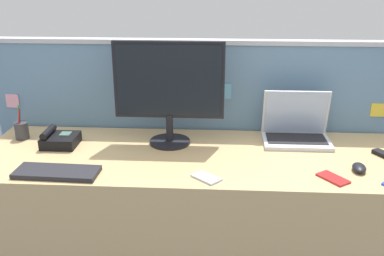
{
  "coord_description": "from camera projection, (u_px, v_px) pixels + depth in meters",
  "views": [
    {
      "loc": [
        0.12,
        -1.98,
        1.59
      ],
      "look_at": [
        0.0,
        0.05,
        0.84
      ],
      "focal_mm": 41.44,
      "sensor_mm": 36.0,
      "label": 1
    }
  ],
  "objects": [
    {
      "name": "desk",
      "position": [
        191.0,
        218.0,
        2.28
      ],
      "size": [
        2.09,
        0.7,
        0.72
      ],
      "primitive_type": "cube",
      "color": "tan",
      "rests_on": "ground_plane"
    },
    {
      "name": "cubicle_divider",
      "position": [
        196.0,
        145.0,
        2.56
      ],
      "size": [
        2.26,
        0.08,
        1.22
      ],
      "color": "#6084A3",
      "rests_on": "ground_plane"
    },
    {
      "name": "desktop_monitor",
      "position": [
        169.0,
        86.0,
        2.2
      ],
      "size": [
        0.55,
        0.21,
        0.53
      ],
      "color": "black",
      "rests_on": "desk"
    },
    {
      "name": "laptop",
      "position": [
        296.0,
        128.0,
        2.31
      ],
      "size": [
        0.34,
        0.23,
        0.26
      ],
      "color": "silver",
      "rests_on": "desk"
    },
    {
      "name": "desk_phone",
      "position": [
        59.0,
        140.0,
        2.26
      ],
      "size": [
        0.17,
        0.16,
        0.09
      ],
      "color": "black",
      "rests_on": "desk"
    },
    {
      "name": "keyboard_main",
      "position": [
        57.0,
        172.0,
        1.95
      ],
      "size": [
        0.37,
        0.15,
        0.02
      ],
      "primitive_type": "cube",
      "rotation": [
        0.0,
        0.0,
        -0.04
      ],
      "color": "#232328",
      "rests_on": "desk"
    },
    {
      "name": "computer_mouse_right_hand",
      "position": [
        359.0,
        168.0,
        1.98
      ],
      "size": [
        0.07,
        0.11,
        0.03
      ],
      "primitive_type": "ellipsoid",
      "rotation": [
        0.0,
        0.0,
        -0.16
      ],
      "color": "black",
      "rests_on": "desk"
    },
    {
      "name": "pen_cup",
      "position": [
        22.0,
        130.0,
        2.34
      ],
      "size": [
        0.07,
        0.07,
        0.19
      ],
      "color": "#333338",
      "rests_on": "desk"
    },
    {
      "name": "cell_phone_red_case",
      "position": [
        333.0,
        178.0,
        1.91
      ],
      "size": [
        0.14,
        0.15,
        0.01
      ],
      "primitive_type": "cube",
      "rotation": [
        0.0,
        0.0,
        0.63
      ],
      "color": "#B22323",
      "rests_on": "desk"
    },
    {
      "name": "cell_phone_silver_slab",
      "position": [
        206.0,
        178.0,
        1.91
      ],
      "size": [
        0.14,
        0.14,
        0.01
      ],
      "primitive_type": "cube",
      "rotation": [
        0.0,
        0.0,
        0.84
      ],
      "color": "#B7BAC1",
      "rests_on": "desk"
    }
  ]
}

